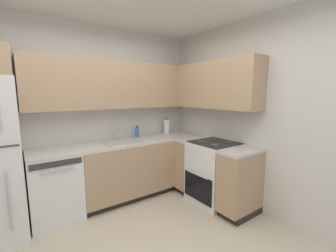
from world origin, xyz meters
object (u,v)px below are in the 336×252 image
dishwasher (55,186)px  paper_towel_roll (167,127)px  oven_range (214,171)px  soap_bottle (137,132)px

dishwasher → paper_towel_roll: size_ratio=2.77×
oven_range → soap_bottle: bearing=125.0°
dishwasher → paper_towel_roll: 1.98m
oven_range → soap_bottle: (-0.73, 1.05, 0.53)m
oven_range → paper_towel_roll: bearing=98.0°
soap_bottle → paper_towel_roll: 0.59m
soap_bottle → paper_towel_roll: size_ratio=0.61×
dishwasher → oven_range: 2.20m
dishwasher → soap_bottle: (1.29, 0.18, 0.55)m
dishwasher → soap_bottle: soap_bottle is taller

